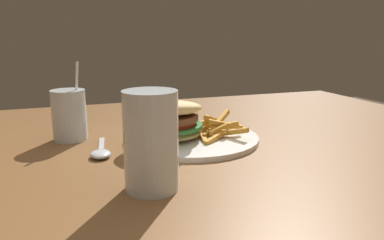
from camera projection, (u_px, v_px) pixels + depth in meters
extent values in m
cube|color=brown|center=(241.00, 190.00, 0.57)|extent=(1.38, 1.40, 0.03)
cylinder|color=brown|center=(309.00, 195.00, 1.44)|extent=(0.09, 0.09, 0.72)
cylinder|color=white|center=(192.00, 138.00, 0.77)|extent=(0.28, 0.28, 0.01)
ellipsoid|color=#DBB770|center=(168.00, 133.00, 0.75)|extent=(0.16, 0.14, 0.02)
cylinder|color=#2D6628|center=(168.00, 125.00, 0.75)|extent=(0.17, 0.17, 0.01)
cylinder|color=red|center=(168.00, 122.00, 0.75)|extent=(0.14, 0.14, 0.01)
cylinder|color=brown|center=(168.00, 117.00, 0.74)|extent=(0.15, 0.15, 0.01)
ellipsoid|color=#DBB770|center=(167.00, 108.00, 0.72)|extent=(0.16, 0.14, 0.05)
cube|color=gold|center=(222.00, 129.00, 0.79)|extent=(0.08, 0.04, 0.01)
cube|color=gold|center=(220.00, 120.00, 0.79)|extent=(0.06, 0.05, 0.03)
cube|color=gold|center=(215.00, 123.00, 0.79)|extent=(0.03, 0.07, 0.03)
cube|color=gold|center=(231.00, 132.00, 0.76)|extent=(0.05, 0.07, 0.03)
cube|color=gold|center=(194.00, 132.00, 0.78)|extent=(0.02, 0.06, 0.01)
cube|color=gold|center=(218.00, 122.00, 0.81)|extent=(0.07, 0.04, 0.03)
cube|color=gold|center=(210.00, 123.00, 0.79)|extent=(0.07, 0.01, 0.02)
cube|color=gold|center=(225.00, 125.00, 0.77)|extent=(0.07, 0.02, 0.02)
cube|color=gold|center=(216.00, 130.00, 0.75)|extent=(0.06, 0.02, 0.03)
cube|color=gold|center=(203.00, 136.00, 0.75)|extent=(0.02, 0.06, 0.02)
cube|color=gold|center=(216.00, 129.00, 0.78)|extent=(0.02, 0.08, 0.01)
cube|color=gold|center=(219.00, 127.00, 0.78)|extent=(0.08, 0.05, 0.03)
cube|color=gold|center=(216.00, 137.00, 0.74)|extent=(0.07, 0.05, 0.02)
cube|color=gold|center=(207.00, 133.00, 0.77)|extent=(0.01, 0.06, 0.02)
cube|color=gold|center=(213.00, 120.00, 0.81)|extent=(0.06, 0.05, 0.03)
cube|color=gold|center=(198.00, 125.00, 0.81)|extent=(0.08, 0.04, 0.02)
cylinder|color=silver|center=(151.00, 141.00, 0.52)|extent=(0.08, 0.08, 0.14)
cylinder|color=gold|center=(151.00, 144.00, 0.52)|extent=(0.07, 0.07, 0.13)
cylinder|color=silver|center=(69.00, 115.00, 0.77)|extent=(0.07, 0.07, 0.10)
cylinder|color=#EFA819|center=(69.00, 119.00, 0.77)|extent=(0.06, 0.06, 0.09)
cylinder|color=white|center=(76.00, 102.00, 0.76)|extent=(0.02, 0.03, 0.16)
ellipsoid|color=silver|center=(100.00, 154.00, 0.67)|extent=(0.04, 0.05, 0.01)
cube|color=silver|center=(101.00, 145.00, 0.74)|extent=(0.02, 0.10, 0.00)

